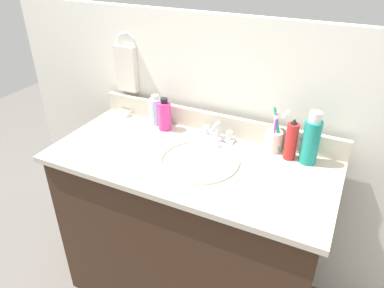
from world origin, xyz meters
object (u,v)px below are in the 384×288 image
at_px(hand_towel, 126,69).
at_px(bottle_soap_pink, 165,115).
at_px(faucet, 217,134).
at_px(cup_white_ceramic, 274,139).
at_px(bottle_mouthwash_teal, 311,140).
at_px(soap_bar, 123,113).
at_px(bottle_gel_clear, 156,111).
at_px(bottle_spray_red, 291,140).

bearing_deg(hand_towel, bottle_soap_pink, -20.48).
xyz_separation_m(faucet, bottle_soap_pink, (-0.25, -0.01, 0.04)).
distance_m(bottle_soap_pink, cup_white_ceramic, 0.50).
xyz_separation_m(bottle_mouthwash_teal, soap_bar, (-0.90, 0.03, -0.09)).
height_order(bottle_gel_clear, cup_white_ceramic, cup_white_ceramic).
relative_size(hand_towel, bottle_spray_red, 1.25).
xyz_separation_m(hand_towel, bottle_spray_red, (0.83, -0.10, -0.14)).
relative_size(hand_towel, faucet, 1.38).
distance_m(bottle_soap_pink, soap_bar, 0.26).
height_order(bottle_gel_clear, soap_bar, bottle_gel_clear).
distance_m(faucet, bottle_mouthwash_teal, 0.40).
relative_size(bottle_mouthwash_teal, cup_white_ceramic, 1.11).
relative_size(hand_towel, bottle_mouthwash_teal, 1.02).
relative_size(bottle_spray_red, soap_bar, 2.74).
height_order(bottle_gel_clear, bottle_spray_red, bottle_spray_red).
relative_size(bottle_mouthwash_teal, bottle_spray_red, 1.24).
bearing_deg(bottle_soap_pink, bottle_mouthwash_teal, 0.23).
bearing_deg(faucet, soap_bar, 178.04).
distance_m(bottle_mouthwash_teal, soap_bar, 0.90).
bearing_deg(bottle_mouthwash_teal, bottle_gel_clear, 177.75).
bearing_deg(hand_towel, soap_bar, -85.97).
distance_m(bottle_spray_red, soap_bar, 0.83).
bearing_deg(bottle_soap_pink, bottle_gel_clear, 154.98).
xyz_separation_m(bottle_spray_red, cup_white_ceramic, (-0.07, 0.03, -0.03)).
xyz_separation_m(bottle_gel_clear, soap_bar, (-0.19, 0.00, -0.05)).
xyz_separation_m(faucet, bottle_mouthwash_teal, (0.39, -0.01, 0.07)).
bearing_deg(faucet, bottle_mouthwash_teal, -1.77).
bearing_deg(faucet, cup_white_ceramic, 3.93).
xyz_separation_m(bottle_spray_red, soap_bar, (-0.83, 0.03, -0.07)).
bearing_deg(cup_white_ceramic, faucet, -176.07).
relative_size(hand_towel, soap_bar, 3.44).
xyz_separation_m(hand_towel, bottle_gel_clear, (0.20, -0.07, -0.15)).
xyz_separation_m(cup_white_ceramic, soap_bar, (-0.75, 0.00, -0.04)).
height_order(bottle_mouthwash_teal, cup_white_ceramic, bottle_mouthwash_teal).
bearing_deg(cup_white_ceramic, bottle_mouthwash_teal, -11.16).
bearing_deg(bottle_mouthwash_teal, cup_white_ceramic, 168.84).
bearing_deg(hand_towel, faucet, -9.15).
bearing_deg(faucet, bottle_gel_clear, 177.17).
xyz_separation_m(bottle_soap_pink, soap_bar, (-0.26, 0.03, -0.06)).
distance_m(bottle_soap_pink, bottle_gel_clear, 0.07).
relative_size(faucet, bottle_soap_pink, 1.05).
relative_size(cup_white_ceramic, soap_bar, 3.06).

